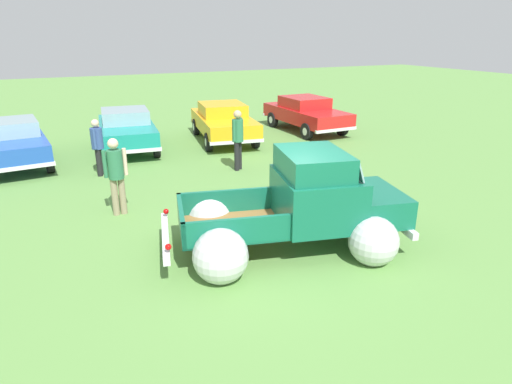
% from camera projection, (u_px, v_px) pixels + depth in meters
% --- Properties ---
extents(ground_plane, '(80.00, 80.00, 0.00)m').
position_uv_depth(ground_plane, '(283.00, 247.00, 8.71)').
color(ground_plane, '#609347').
extents(vintage_pickup_truck, '(4.93, 3.55, 1.96)m').
position_uv_depth(vintage_pickup_truck, '(303.00, 210.00, 8.53)').
color(vintage_pickup_truck, black).
rests_on(vintage_pickup_truck, ground).
extents(show_car_0, '(2.30, 4.30, 1.43)m').
position_uv_depth(show_car_0, '(11.00, 142.00, 13.81)').
color(show_car_0, black).
rests_on(show_car_0, ground).
extents(show_car_1, '(2.32, 4.34, 1.43)m').
position_uv_depth(show_car_1, '(127.00, 128.00, 15.73)').
color(show_car_1, black).
rests_on(show_car_1, ground).
extents(show_car_2, '(2.59, 4.64, 1.43)m').
position_uv_depth(show_car_2, '(223.00, 121.00, 17.06)').
color(show_car_2, black).
rests_on(show_car_2, ground).
extents(show_car_3, '(1.99, 4.42, 1.43)m').
position_uv_depth(show_car_3, '(306.00, 113.00, 18.79)').
color(show_car_3, black).
rests_on(show_car_3, ground).
extents(spectator_0, '(0.53, 0.35, 1.80)m').
position_uv_depth(spectator_0, '(116.00, 172.00, 9.98)').
color(spectator_0, gray).
rests_on(spectator_0, ground).
extents(spectator_1, '(0.48, 0.48, 1.83)m').
position_uv_depth(spectator_1, '(238.00, 136.00, 13.31)').
color(spectator_1, black).
rests_on(spectator_1, ground).
extents(spectator_2, '(0.44, 0.53, 1.66)m').
position_uv_depth(spectator_2, '(97.00, 144.00, 12.82)').
color(spectator_2, black).
rests_on(spectator_2, ground).
extents(lane_cone_0, '(0.36, 0.36, 0.63)m').
position_uv_depth(lane_cone_0, '(295.00, 190.00, 10.95)').
color(lane_cone_0, black).
rests_on(lane_cone_0, ground).
extents(lane_cone_1, '(0.36, 0.36, 0.63)m').
position_uv_depth(lane_cone_1, '(354.00, 190.00, 11.00)').
color(lane_cone_1, black).
rests_on(lane_cone_1, ground).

